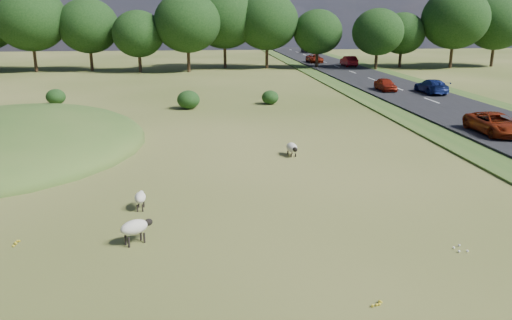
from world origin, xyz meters
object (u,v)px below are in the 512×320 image
at_px(sheep_0, 135,227).
at_px(sheep_3, 292,148).
at_px(car_1, 431,86).
at_px(car_6, 315,58).
at_px(car_3, 349,61).
at_px(sheep_1, 140,197).
at_px(car_5, 495,124).
at_px(car_2, 307,49).
at_px(car_0, 386,84).

relative_size(sheep_0, sheep_3, 0.93).
bearing_deg(sheep_0, car_1, 17.31).
bearing_deg(car_6, sheep_3, -103.99).
bearing_deg(car_3, sheep_1, 65.83).
xyz_separation_m(sheep_1, car_6, (21.10, 61.98, 0.40)).
height_order(car_3, car_6, car_3).
height_order(sheep_0, car_3, car_3).
xyz_separation_m(car_3, car_5, (-3.80, -45.35, -0.10)).
xyz_separation_m(sheep_3, car_2, (17.44, 78.74, 0.51)).
relative_size(car_1, car_6, 1.00).
distance_m(sheep_1, car_6, 65.48).
height_order(car_2, car_5, car_2).
xyz_separation_m(sheep_3, car_6, (13.64, 54.72, 0.45)).
height_order(car_5, car_6, car_5).
bearing_deg(sheep_3, car_1, 130.98).
height_order(sheep_3, car_3, car_3).
relative_size(car_2, car_5, 1.04).
relative_size(sheep_0, car_6, 0.25).
bearing_deg(car_2, sheep_3, 77.51).
bearing_deg(car_5, sheep_0, -147.45).
distance_m(sheep_3, car_1, 26.68).
bearing_deg(car_2, car_1, 90.00).
xyz_separation_m(sheep_3, car_0, (13.64, 22.41, 0.42)).
xyz_separation_m(car_0, car_2, (3.80, 56.33, 0.09)).
bearing_deg(car_2, sheep_1, 73.85).
bearing_deg(car_5, car_1, 77.61).
bearing_deg(car_1, car_6, -83.72).
distance_m(sheep_0, car_0, 38.95).
relative_size(car_2, car_6, 1.05).
height_order(sheep_0, sheep_1, sheep_0).
relative_size(car_0, car_1, 0.78).
xyz_separation_m(sheep_0, car_1, (24.71, 30.64, 0.33)).
relative_size(car_3, car_5, 0.97).
distance_m(car_0, car_1, 4.40).
xyz_separation_m(sheep_3, car_3, (17.44, 48.24, 0.55)).
bearing_deg(car_0, sheep_3, -121.32).
relative_size(sheep_0, car_0, 0.33).
xyz_separation_m(sheep_0, car_6, (20.91, 65.17, 0.30)).
distance_m(car_3, car_6, 7.51).
relative_size(sheep_1, sheep_3, 0.77).
distance_m(car_0, car_6, 32.31).
distance_m(sheep_0, sheep_3, 12.73).
bearing_deg(car_3, car_6, -59.61).
bearing_deg(car_6, car_5, -90.00).
relative_size(sheep_0, car_3, 0.26).
distance_m(car_5, car_6, 51.83).
bearing_deg(sheep_3, car_3, 151.93).
distance_m(sheep_0, car_2, 92.56).
bearing_deg(car_5, car_6, 90.00).
bearing_deg(car_1, sheep_3, 49.18).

